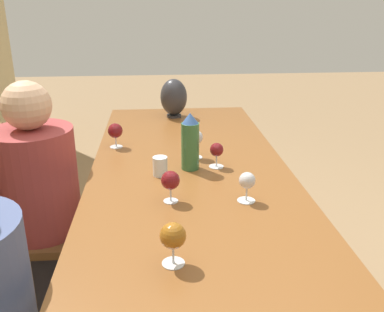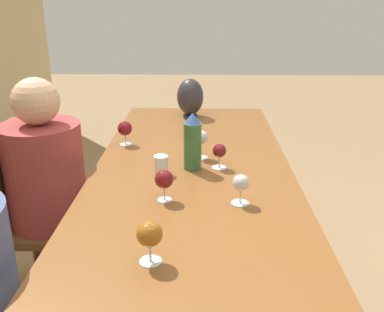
{
  "view_description": "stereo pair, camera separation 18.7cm",
  "coord_description": "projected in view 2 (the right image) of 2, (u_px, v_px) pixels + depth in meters",
  "views": [
    {
      "loc": [
        -1.71,
        0.15,
        1.52
      ],
      "look_at": [
        0.03,
        0.0,
        0.86
      ],
      "focal_mm": 40.0,
      "sensor_mm": 36.0,
      "label": 1
    },
    {
      "loc": [
        -1.72,
        -0.04,
        1.52
      ],
      "look_at": [
        0.03,
        0.0,
        0.86
      ],
      "focal_mm": 40.0,
      "sensor_mm": 36.0,
      "label": 2
    }
  ],
  "objects": [
    {
      "name": "dining_table",
      "position": [
        192.0,
        194.0,
        1.9
      ],
      "size": [
        2.54,
        0.93,
        0.76
      ],
      "color": "brown",
      "rests_on": "ground_plane"
    },
    {
      "name": "person_far",
      "position": [
        50.0,
        189.0,
        2.12
      ],
      "size": [
        0.38,
        0.38,
        1.17
      ],
      "color": "#2D2D38",
      "rests_on": "ground_plane"
    },
    {
      "name": "wine_glass_1",
      "position": [
        125.0,
        129.0,
        2.29
      ],
      "size": [
        0.08,
        0.08,
        0.13
      ],
      "color": "silver",
      "rests_on": "dining_table"
    },
    {
      "name": "water_tumbler",
      "position": [
        161.0,
        165.0,
        1.93
      ],
      "size": [
        0.07,
        0.07,
        0.09
      ],
      "color": "silver",
      "rests_on": "dining_table"
    },
    {
      "name": "wine_glass_2",
      "position": [
        219.0,
        152.0,
        1.98
      ],
      "size": [
        0.07,
        0.07,
        0.12
      ],
      "color": "silver",
      "rests_on": "dining_table"
    },
    {
      "name": "water_bottle",
      "position": [
        192.0,
        142.0,
        1.96
      ],
      "size": [
        0.08,
        0.08,
        0.27
      ],
      "color": "#336638",
      "rests_on": "dining_table"
    },
    {
      "name": "wine_glass_4",
      "position": [
        150.0,
        235.0,
        1.27
      ],
      "size": [
        0.08,
        0.08,
        0.14
      ],
      "color": "silver",
      "rests_on": "dining_table"
    },
    {
      "name": "chair_far",
      "position": [
        36.0,
        212.0,
        2.17
      ],
      "size": [
        0.44,
        0.44,
        0.93
      ],
      "color": "brown",
      "rests_on": "ground_plane"
    },
    {
      "name": "wine_glass_5",
      "position": [
        241.0,
        184.0,
        1.64
      ],
      "size": [
        0.07,
        0.07,
        0.12
      ],
      "color": "silver",
      "rests_on": "dining_table"
    },
    {
      "name": "vase",
      "position": [
        190.0,
        97.0,
        2.81
      ],
      "size": [
        0.18,
        0.18,
        0.25
      ],
      "color": "#2D2D33",
      "rests_on": "dining_table"
    },
    {
      "name": "wine_glass_0",
      "position": [
        164.0,
        180.0,
        1.66
      ],
      "size": [
        0.07,
        0.07,
        0.13
      ],
      "color": "silver",
      "rests_on": "dining_table"
    },
    {
      "name": "wine_glass_3",
      "position": [
        201.0,
        138.0,
        2.1
      ],
      "size": [
        0.07,
        0.07,
        0.14
      ],
      "color": "silver",
      "rests_on": "dining_table"
    }
  ]
}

